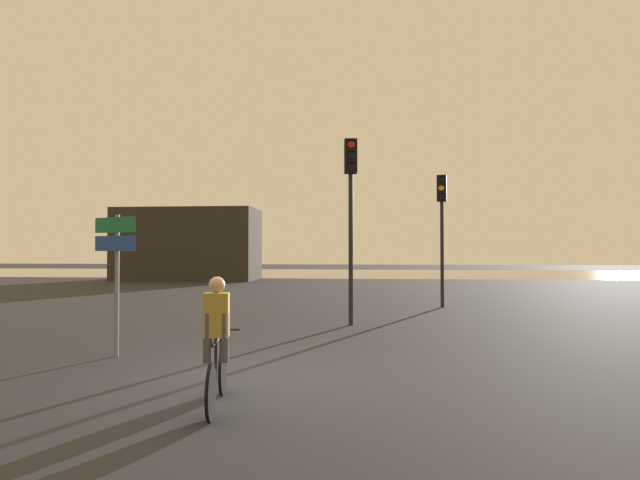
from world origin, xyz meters
TOP-DOWN VIEW (x-y plane):
  - ground_plane at (0.00, 0.00)m, footprint 120.00×120.00m
  - water_strip at (0.00, 34.37)m, footprint 80.00×16.00m
  - distant_building at (-9.98, 24.37)m, footprint 9.00×4.00m
  - traffic_light_far_right at (4.23, 9.87)m, footprint 0.37×0.39m
  - traffic_light_center at (1.25, 5.56)m, footprint 0.35×0.37m
  - direction_sign_post at (-2.92, 1.33)m, footprint 1.01×0.50m
  - cyclist at (-0.19, -1.39)m, footprint 0.48×1.70m

SIDE VIEW (x-z plane):
  - ground_plane at x=0.00m, z-range 0.00..0.00m
  - water_strip at x=0.00m, z-range 0.00..0.01m
  - cyclist at x=-0.19m, z-range 0.01..1.63m
  - direction_sign_post at x=-2.92m, z-range 0.49..3.09m
  - distant_building at x=-9.98m, z-range 0.00..4.65m
  - traffic_light_far_right at x=4.23m, z-range 0.88..5.38m
  - traffic_light_center at x=1.25m, z-range 0.92..5.77m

